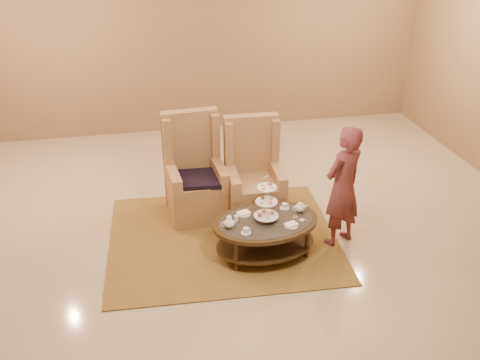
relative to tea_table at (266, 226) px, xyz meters
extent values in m
plane|color=#C2AF90|center=(-0.20, 0.15, -0.38)|extent=(8.00, 8.00, 0.00)
cube|color=silver|center=(-0.20, 0.15, -0.38)|extent=(8.00, 8.00, 0.02)
cube|color=#937250|center=(-0.20, 4.15, 1.37)|extent=(8.00, 0.04, 3.50)
cube|color=olive|center=(-0.44, 0.42, -0.37)|extent=(2.90, 2.46, 0.01)
cylinder|color=black|center=(-0.40, -0.28, -0.18)|extent=(0.06, 0.06, 0.41)
cylinder|color=black|center=(0.45, -0.17, -0.18)|extent=(0.06, 0.06, 0.41)
cylinder|color=black|center=(-0.45, 0.17, -0.18)|extent=(0.06, 0.06, 0.41)
cylinder|color=black|center=(0.40, 0.28, -0.18)|extent=(0.06, 0.06, 0.41)
cylinder|color=silver|center=(0.00, 0.00, 0.34)|extent=(0.01, 0.01, 0.51)
torus|color=silver|center=(0.00, 0.00, 0.60)|extent=(0.13, 0.02, 0.13)
cylinder|color=silver|center=(0.00, 0.00, 0.15)|extent=(0.32, 0.32, 0.01)
cylinder|color=silver|center=(0.00, 0.00, 0.33)|extent=(0.29, 0.29, 0.01)
cylinder|color=silver|center=(0.00, 0.00, 0.52)|extent=(0.25, 0.25, 0.01)
cylinder|color=#D06C6B|center=(0.08, 0.01, 0.17)|extent=(0.05, 0.05, 0.03)
cylinder|color=tan|center=(-0.01, 0.08, 0.17)|extent=(0.05, 0.05, 0.03)
cylinder|color=brown|center=(-0.08, -0.01, 0.17)|extent=(0.05, 0.05, 0.03)
cylinder|color=beige|center=(0.01, -0.08, 0.17)|extent=(0.05, 0.05, 0.03)
ellipsoid|color=tan|center=(0.06, 0.03, 0.35)|extent=(0.05, 0.05, 0.03)
ellipsoid|color=brown|center=(-0.03, 0.06, 0.35)|extent=(0.05, 0.05, 0.03)
ellipsoid|color=beige|center=(-0.06, -0.03, 0.35)|extent=(0.05, 0.05, 0.03)
ellipsoid|color=#D06C6B|center=(0.03, -0.06, 0.35)|extent=(0.05, 0.05, 0.03)
cube|color=brown|center=(0.05, 0.04, 0.53)|extent=(0.05, 0.04, 0.02)
cube|color=beige|center=(-0.04, 0.05, 0.53)|extent=(0.05, 0.04, 0.02)
cube|color=#D06C6B|center=(-0.05, -0.04, 0.53)|extent=(0.05, 0.04, 0.02)
cube|color=tan|center=(0.04, -0.05, 0.53)|extent=(0.05, 0.04, 0.02)
ellipsoid|color=silver|center=(-0.45, -0.08, 0.14)|extent=(0.14, 0.14, 0.10)
cylinder|color=silver|center=(-0.45, -0.08, 0.19)|extent=(0.06, 0.06, 0.01)
sphere|color=silver|center=(-0.45, -0.08, 0.21)|extent=(0.02, 0.02, 0.02)
cone|color=silver|center=(-0.37, -0.07, 0.15)|extent=(0.08, 0.03, 0.05)
torus|color=silver|center=(-0.51, -0.08, 0.14)|extent=(0.07, 0.02, 0.07)
ellipsoid|color=silver|center=(0.44, 0.10, 0.14)|extent=(0.14, 0.14, 0.10)
cylinder|color=silver|center=(0.44, 0.10, 0.19)|extent=(0.06, 0.06, 0.01)
sphere|color=silver|center=(0.44, 0.10, 0.21)|extent=(0.02, 0.02, 0.02)
cone|color=silver|center=(0.52, 0.11, 0.15)|extent=(0.08, 0.03, 0.05)
torus|color=silver|center=(0.38, 0.10, 0.14)|extent=(0.07, 0.02, 0.07)
cylinder|color=silver|center=(-0.28, -0.22, 0.09)|extent=(0.13, 0.13, 0.01)
cylinder|color=silver|center=(-0.28, -0.22, 0.12)|extent=(0.07, 0.07, 0.06)
torus|color=silver|center=(-0.24, -0.22, 0.12)|extent=(0.04, 0.01, 0.04)
cylinder|color=silver|center=(0.28, 0.22, 0.09)|extent=(0.13, 0.13, 0.01)
cylinder|color=silver|center=(0.28, 0.22, 0.12)|extent=(0.07, 0.07, 0.06)
torus|color=silver|center=(0.32, 0.22, 0.12)|extent=(0.04, 0.01, 0.04)
cylinder|color=silver|center=(-0.23, 0.18, 0.09)|extent=(0.18, 0.18, 0.01)
cube|color=white|center=(-0.23, 0.18, 0.11)|extent=(0.17, 0.14, 0.02)
cylinder|color=silver|center=(0.25, -0.18, 0.09)|extent=(0.18, 0.18, 0.01)
cube|color=white|center=(0.25, -0.18, 0.11)|extent=(0.17, 0.14, 0.02)
cylinder|color=silver|center=(-0.34, 0.06, 0.12)|extent=(0.05, 0.05, 0.06)
cylinder|color=silver|center=(0.40, -0.10, 0.10)|extent=(0.06, 0.06, 0.01)
cylinder|color=#D06C6B|center=(0.40, -0.10, 0.11)|extent=(0.05, 0.05, 0.01)
cylinder|color=silver|center=(0.35, -0.01, 0.10)|extent=(0.06, 0.06, 0.01)
cylinder|color=brown|center=(0.35, -0.01, 0.11)|extent=(0.05, 0.05, 0.01)
cylinder|color=silver|center=(-0.41, 0.14, 0.10)|extent=(0.06, 0.06, 0.01)
cylinder|color=beige|center=(-0.41, 0.14, 0.11)|extent=(0.05, 0.05, 0.01)
cube|color=#AA7B50|center=(-0.67, 1.07, -0.16)|extent=(0.79, 0.79, 0.44)
cube|color=#AA7B50|center=(-0.67, 1.02, 0.11)|extent=(0.67, 0.67, 0.11)
cube|color=#AA7B50|center=(-0.70, 1.37, 0.30)|extent=(0.75, 0.21, 1.37)
cube|color=#AA7B50|center=(-1.01, 1.31, 0.62)|extent=(0.12, 0.24, 0.63)
cube|color=#AA7B50|center=(-0.38, 1.36, 0.62)|extent=(0.12, 0.24, 0.63)
cube|color=#AA7B50|center=(-0.97, 0.99, 0.20)|extent=(0.18, 0.67, 0.27)
cube|color=#AA7B50|center=(-0.37, 1.04, 0.20)|extent=(0.18, 0.67, 0.27)
cube|color=black|center=(-0.67, 0.99, 0.19)|extent=(0.61, 0.56, 0.06)
cube|color=#AA7B50|center=(0.07, 0.89, -0.17)|extent=(0.73, 0.73, 0.43)
cube|color=#AA7B50|center=(0.07, 0.84, 0.10)|extent=(0.62, 0.62, 0.10)
cube|color=#AA7B50|center=(0.08, 1.18, 0.28)|extent=(0.71, 0.16, 1.32)
cube|color=#AA7B50|center=(-0.23, 1.15, 0.58)|extent=(0.11, 0.23, 0.61)
cube|color=#AA7B50|center=(0.38, 1.13, 0.58)|extent=(0.11, 0.23, 0.61)
cube|color=#AA7B50|center=(-0.23, 0.85, 0.18)|extent=(0.14, 0.64, 0.26)
cube|color=#AA7B50|center=(0.36, 0.83, 0.18)|extent=(0.14, 0.64, 0.26)
imported|color=brown|center=(0.94, 0.07, 0.38)|extent=(0.66, 0.58, 1.53)
camera|label=1|loc=(-1.33, -5.11, 3.35)|focal=40.00mm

